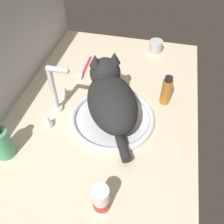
{
  "coord_description": "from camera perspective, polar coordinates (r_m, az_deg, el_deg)",
  "views": [
    {
      "loc": [
        -65.15,
        -18.2,
        72.49
      ],
      "look_at": [
        -4.54,
        -4.09,
        7.0
      ],
      "focal_mm": 39.62,
      "sensor_mm": 36.0,
      "label": 1
    }
  ],
  "objects": [
    {
      "name": "pill_bottle",
      "position": [
        0.71,
        -2.58,
        -19.73
      ],
      "size": [
        4.67,
        4.67,
        10.77
      ],
      "color": "white",
      "rests_on": "countertop"
    },
    {
      "name": "cat",
      "position": [
        0.88,
        -0.39,
        3.84
      ],
      "size": [
        36.51,
        27.84,
        19.28
      ],
      "color": "black",
      "rests_on": "sink_basin"
    },
    {
      "name": "amber_bottle",
      "position": [
        0.98,
        12.42,
        4.81
      ],
      "size": [
        3.96,
        3.96,
        12.66
      ],
      "color": "#B2661E",
      "rests_on": "countertop"
    },
    {
      "name": "faucet",
      "position": [
        0.93,
        -12.84,
        3.91
      ],
      "size": [
        20.09,
        9.48,
        21.08
      ],
      "color": "silver",
      "rests_on": "countertop"
    },
    {
      "name": "toothbrush",
      "position": [
        1.17,
        -6.21,
        10.09
      ],
      "size": [
        17.55,
        1.61,
        1.7
      ],
      "color": "#D83359",
      "rests_on": "countertop"
    },
    {
      "name": "backsplash_wall",
      "position": [
        0.99,
        -23.62,
        11.77
      ],
      "size": [
        111.08,
        2.4,
        43.89
      ],
      "primitive_type": "cube",
      "color": "#B2B7BC",
      "rests_on": "ground"
    },
    {
      "name": "metal_jar",
      "position": [
        1.3,
        10.07,
        14.77
      ],
      "size": [
        6.56,
        6.56,
        5.6
      ],
      "color": "#B2B5BA",
      "rests_on": "countertop"
    },
    {
      "name": "sink_basin",
      "position": [
        0.93,
        0.0,
        -1.28
      ],
      "size": [
        32.01,
        32.01,
        2.29
      ],
      "color": "white",
      "rests_on": "countertop"
    },
    {
      "name": "countertop",
      "position": [
        0.98,
        -1.73,
        0.05
      ],
      "size": [
        111.08,
        71.39,
        3.0
      ],
      "primitive_type": "cube",
      "color": "beige",
      "rests_on": "ground"
    },
    {
      "name": "soap_pump_bottle",
      "position": [
        0.87,
        -24.18,
        -6.46
      ],
      "size": [
        6.29,
        6.29,
        15.67
      ],
      "color": "#4C9E70",
      "rests_on": "countertop"
    }
  ]
}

